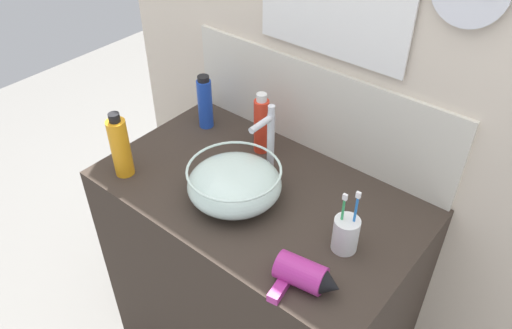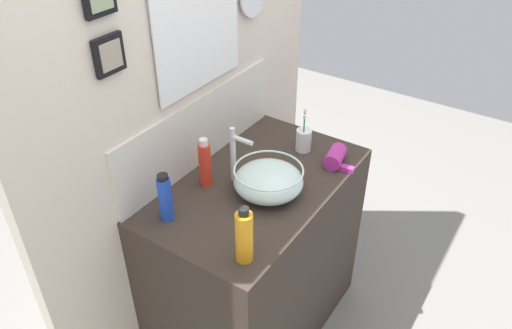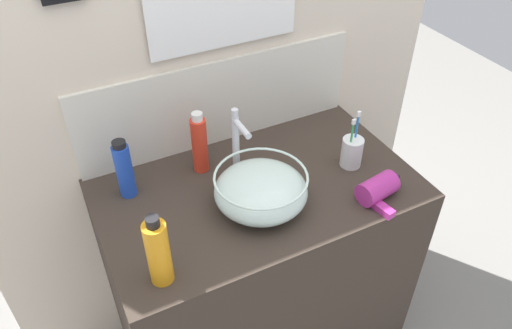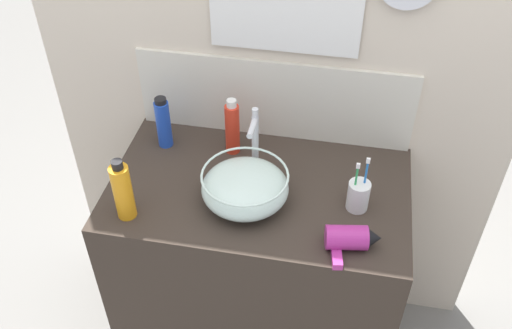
{
  "view_description": "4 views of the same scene",
  "coord_description": "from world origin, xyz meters",
  "px_view_note": "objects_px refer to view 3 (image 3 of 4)",
  "views": [
    {
      "loc": [
        0.74,
        -0.92,
        1.96
      ],
      "look_at": [
        -0.01,
        0.0,
        1.03
      ],
      "focal_mm": 35.0,
      "sensor_mm": 36.0,
      "label": 1
    },
    {
      "loc": [
        -1.41,
        -0.94,
        2.2
      ],
      "look_at": [
        -0.01,
        0.0,
        1.03
      ],
      "focal_mm": 35.0,
      "sensor_mm": 36.0,
      "label": 2
    },
    {
      "loc": [
        -0.55,
        -1.07,
        2.0
      ],
      "look_at": [
        -0.01,
        0.0,
        1.03
      ],
      "focal_mm": 35.0,
      "sensor_mm": 36.0,
      "label": 3
    },
    {
      "loc": [
        0.26,
        -1.39,
        2.27
      ],
      "look_at": [
        -0.01,
        0.0,
        1.03
      ],
      "focal_mm": 40.0,
      "sensor_mm": 36.0,
      "label": 4
    }
  ],
  "objects_px": {
    "soap_dispenser": "(124,169)",
    "spray_bottle": "(199,144)",
    "toothbrush_cup": "(352,152)",
    "faucet": "(237,140)",
    "shampoo_bottle": "(158,252)",
    "glass_bowl_sink": "(261,190)",
    "hair_drier": "(381,188)"
  },
  "relations": [
    {
      "from": "shampoo_bottle",
      "to": "spray_bottle",
      "type": "bearing_deg",
      "value": 55.13
    },
    {
      "from": "faucet",
      "to": "spray_bottle",
      "type": "bearing_deg",
      "value": 139.07
    },
    {
      "from": "shampoo_bottle",
      "to": "glass_bowl_sink",
      "type": "bearing_deg",
      "value": 20.11
    },
    {
      "from": "faucet",
      "to": "shampoo_bottle",
      "type": "relative_size",
      "value": 1.1
    },
    {
      "from": "hair_drier",
      "to": "shampoo_bottle",
      "type": "xyz_separation_m",
      "value": [
        -0.72,
        0.0,
        0.07
      ]
    },
    {
      "from": "faucet",
      "to": "toothbrush_cup",
      "type": "distance_m",
      "value": 0.4
    },
    {
      "from": "hair_drier",
      "to": "shampoo_bottle",
      "type": "bearing_deg",
      "value": 179.86
    },
    {
      "from": "spray_bottle",
      "to": "faucet",
      "type": "bearing_deg",
      "value": -40.93
    },
    {
      "from": "faucet",
      "to": "soap_dispenser",
      "type": "height_order",
      "value": "faucet"
    },
    {
      "from": "toothbrush_cup",
      "to": "spray_bottle",
      "type": "distance_m",
      "value": 0.51
    },
    {
      "from": "faucet",
      "to": "toothbrush_cup",
      "type": "relative_size",
      "value": 1.22
    },
    {
      "from": "soap_dispenser",
      "to": "toothbrush_cup",
      "type": "bearing_deg",
      "value": -15.43
    },
    {
      "from": "hair_drier",
      "to": "toothbrush_cup",
      "type": "relative_size",
      "value": 0.87
    },
    {
      "from": "faucet",
      "to": "shampoo_bottle",
      "type": "distance_m",
      "value": 0.47
    },
    {
      "from": "faucet",
      "to": "spray_bottle",
      "type": "relative_size",
      "value": 1.13
    },
    {
      "from": "glass_bowl_sink",
      "to": "faucet",
      "type": "xyz_separation_m",
      "value": [
        0.0,
        0.16,
        0.08
      ]
    },
    {
      "from": "toothbrush_cup",
      "to": "spray_bottle",
      "type": "height_order",
      "value": "spray_bottle"
    },
    {
      "from": "faucet",
      "to": "hair_drier",
      "type": "height_order",
      "value": "faucet"
    },
    {
      "from": "soap_dispenser",
      "to": "spray_bottle",
      "type": "bearing_deg",
      "value": 2.45
    },
    {
      "from": "toothbrush_cup",
      "to": "shampoo_bottle",
      "type": "bearing_deg",
      "value": -166.61
    },
    {
      "from": "faucet",
      "to": "soap_dispenser",
      "type": "relative_size",
      "value": 1.23
    },
    {
      "from": "shampoo_bottle",
      "to": "soap_dispenser",
      "type": "relative_size",
      "value": 1.11
    },
    {
      "from": "glass_bowl_sink",
      "to": "soap_dispenser",
      "type": "xyz_separation_m",
      "value": [
        -0.35,
        0.24,
        0.04
      ]
    },
    {
      "from": "glass_bowl_sink",
      "to": "hair_drier",
      "type": "relative_size",
      "value": 1.6
    },
    {
      "from": "soap_dispenser",
      "to": "spray_bottle",
      "type": "height_order",
      "value": "spray_bottle"
    },
    {
      "from": "faucet",
      "to": "soap_dispenser",
      "type": "xyz_separation_m",
      "value": [
        -0.35,
        0.07,
        -0.04
      ]
    },
    {
      "from": "faucet",
      "to": "toothbrush_cup",
      "type": "height_order",
      "value": "faucet"
    },
    {
      "from": "shampoo_bottle",
      "to": "faucet",
      "type": "bearing_deg",
      "value": 39.36
    },
    {
      "from": "spray_bottle",
      "to": "hair_drier",
      "type": "bearing_deg",
      "value": -40.29
    },
    {
      "from": "glass_bowl_sink",
      "to": "spray_bottle",
      "type": "bearing_deg",
      "value": 111.28
    },
    {
      "from": "glass_bowl_sink",
      "to": "hair_drier",
      "type": "distance_m",
      "value": 0.38
    },
    {
      "from": "toothbrush_cup",
      "to": "soap_dispenser",
      "type": "bearing_deg",
      "value": 164.57
    }
  ]
}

